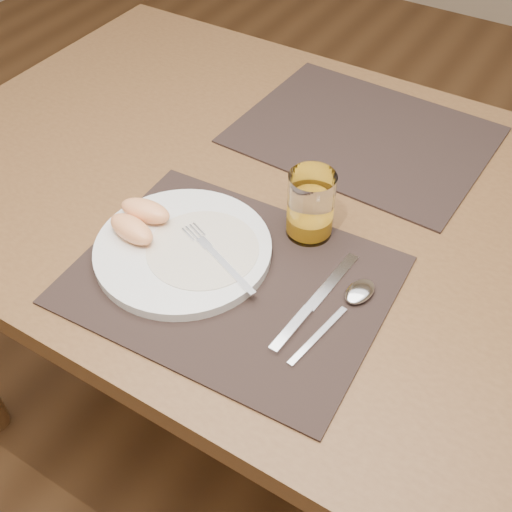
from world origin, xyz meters
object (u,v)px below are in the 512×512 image
object	(u,v)px
knife	(309,309)
juice_glass	(310,208)
table	(295,232)
placemat_far	(363,135)
plate	(183,249)
fork	(213,252)
placemat_near	(231,280)
spoon	(354,298)

from	to	relation	value
knife	juice_glass	xyz separation A→B (m)	(-0.08, 0.14, 0.05)
table	juice_glass	distance (m)	0.16
placemat_far	juice_glass	bearing A→B (deg)	-82.22
plate	fork	bearing A→B (deg)	12.67
table	juice_glass	xyz separation A→B (m)	(0.06, -0.07, 0.14)
plate	juice_glass	bearing A→B (deg)	45.88
fork	knife	world-z (taller)	fork
plate	knife	world-z (taller)	plate
placemat_near	fork	bearing A→B (deg)	158.32
plate	knife	size ratio (longest dim) A/B	1.22
fork	juice_glass	world-z (taller)	juice_glass
placemat_far	spoon	xyz separation A→B (m)	(0.16, -0.38, 0.01)
table	fork	size ratio (longest dim) A/B	8.34
plate	spoon	world-z (taller)	plate
placemat_near	knife	distance (m)	0.13
table	placemat_far	size ratio (longest dim) A/B	3.11
plate	placemat_far	bearing A→B (deg)	77.02
placemat_near	juice_glass	xyz separation A→B (m)	(0.05, 0.15, 0.05)
knife	spoon	size ratio (longest dim) A/B	1.15
fork	spoon	bearing A→B (deg)	10.44
table	spoon	distance (m)	0.26
placemat_far	fork	xyz separation A→B (m)	(-0.05, -0.42, 0.02)
fork	table	bearing A→B (deg)	81.25
spoon	placemat_far	bearing A→B (deg)	112.97
plate	fork	distance (m)	0.05
fork	juice_glass	bearing A→B (deg)	55.57
fork	spoon	world-z (taller)	fork
knife	juice_glass	size ratio (longest dim) A/B	2.00
fork	knife	xyz separation A→B (m)	(0.17, -0.01, -0.02)
placemat_far	plate	xyz separation A→B (m)	(-0.10, -0.43, 0.01)
fork	placemat_far	bearing A→B (deg)	83.05
juice_glass	knife	bearing A→B (deg)	-61.60
table	placemat_near	world-z (taller)	placemat_near
table	placemat_far	xyz separation A→B (m)	(0.02, 0.22, 0.09)
placemat_near	spoon	world-z (taller)	spoon
plate	spoon	xyz separation A→B (m)	(0.26, 0.05, -0.00)
juice_glass	fork	bearing A→B (deg)	-124.43
plate	juice_glass	xyz separation A→B (m)	(0.14, 0.14, 0.04)
placemat_near	juice_glass	bearing A→B (deg)	72.14
spoon	fork	bearing A→B (deg)	-169.56
plate	placemat_near	bearing A→B (deg)	-3.86
plate	knife	bearing A→B (deg)	0.35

